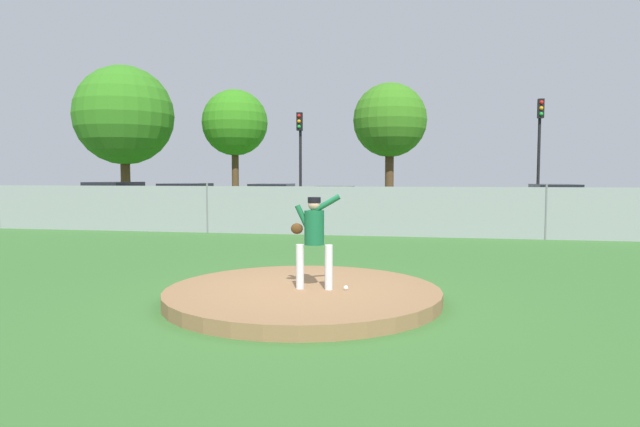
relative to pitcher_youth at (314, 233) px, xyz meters
name	(u,v)px	position (x,y,z in m)	size (l,w,h in m)	color
ground_plane	(351,252)	(-0.19, 6.05, -1.14)	(80.00, 80.00, 0.00)	#386B2D
asphalt_strip	(378,225)	(-0.19, 14.55, -1.14)	(44.00, 7.00, 0.01)	#2B2B2D
pitchers_mound	(303,295)	(-0.19, 0.05, -1.03)	(4.51, 4.51, 0.22)	olive
pitcher_youth	(314,233)	(0.00, 0.00, 0.00)	(0.83, 0.32, 1.55)	silver
baseball	(346,288)	(0.53, 0.02, -0.88)	(0.07, 0.07, 0.07)	white
chainlink_fence	(367,211)	(-0.19, 10.05, -0.29)	(29.13, 0.07, 1.80)	gray
parked_car_champagne	(554,206)	(6.94, 14.90, -0.31)	(1.79, 4.51, 1.74)	tan
parked_car_teal	(332,206)	(-2.18, 14.68, -0.36)	(1.90, 4.37, 1.62)	#146066
parked_car_burgundy	(186,203)	(-9.07, 14.91, -0.31)	(2.00, 4.47, 1.73)	maroon
parked_car_silver	(115,203)	(-12.18, 14.06, -0.29)	(2.00, 4.44, 1.80)	#B7BABF
parked_car_slate	(272,204)	(-4.89, 14.72, -0.33)	(2.11, 4.16, 1.73)	slate
traffic_light_near	(300,146)	(-4.46, 18.41, 2.43)	(0.28, 0.46, 5.25)	black
traffic_light_far	(540,139)	(7.09, 18.89, 2.69)	(0.28, 0.46, 5.69)	black
tree_broad_left	(124,116)	(-16.02, 21.54, 4.55)	(5.89, 5.89, 8.66)	#4C331E
tree_broad_right	(235,123)	(-9.86, 23.84, 4.20)	(4.07, 4.07, 7.42)	#4C331E
tree_leaning_west	(390,121)	(-0.14, 21.26, 3.91)	(3.98, 3.98, 7.08)	#4C331E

